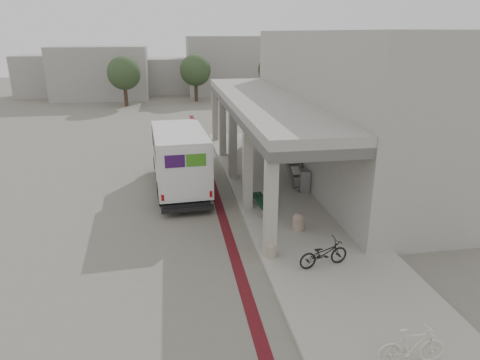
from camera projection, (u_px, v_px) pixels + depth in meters
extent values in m
plane|color=#6A665B|center=(197.00, 218.00, 16.81)|extent=(120.00, 120.00, 0.00)
cube|color=#4F0F15|center=(217.00, 198.00, 18.82)|extent=(0.35, 40.00, 0.01)
cube|color=#9E9B8E|center=(295.00, 210.00, 17.40)|extent=(4.40, 28.00, 0.12)
cube|color=gray|center=(338.00, 106.00, 20.98)|extent=(4.30, 17.00, 7.00)
cube|color=#53514E|center=(264.00, 108.00, 20.41)|extent=(3.40, 16.90, 0.35)
cube|color=gray|center=(264.00, 101.00, 20.29)|extent=(3.40, 16.90, 0.35)
cube|color=gray|center=(101.00, 73.00, 46.37)|extent=(10.00, 6.00, 5.50)
cube|color=gray|center=(166.00, 75.00, 51.42)|extent=(8.00, 6.00, 4.00)
cube|color=gray|center=(226.00, 65.00, 50.22)|extent=(9.00, 6.00, 6.50)
cube|color=gray|center=(50.00, 76.00, 48.40)|extent=(7.00, 5.00, 4.50)
cylinder|color=#38281C|center=(126.00, 94.00, 41.74)|extent=(0.36, 0.36, 2.40)
sphere|color=#2A3D23|center=(124.00, 73.00, 41.09)|extent=(3.20, 3.20, 3.20)
cylinder|color=#38281C|center=(196.00, 90.00, 44.68)|extent=(0.36, 0.36, 2.40)
sphere|color=#2A3D23|center=(195.00, 70.00, 44.03)|extent=(3.20, 3.20, 3.20)
cylinder|color=#38281C|center=(273.00, 90.00, 44.98)|extent=(0.36, 0.36, 2.40)
sphere|color=#2A3D23|center=(273.00, 70.00, 44.33)|extent=(3.20, 3.20, 3.20)
cube|color=black|center=(180.00, 182.00, 19.84)|extent=(2.26, 6.40, 0.27)
cube|color=silver|center=(180.00, 158.00, 18.63)|extent=(2.43, 4.80, 2.34)
cube|color=silver|center=(175.00, 143.00, 21.54)|extent=(2.26, 1.83, 2.07)
cube|color=silver|center=(174.00, 153.00, 22.66)|extent=(2.01, 0.66, 0.72)
cube|color=black|center=(173.00, 131.00, 22.04)|extent=(2.00, 0.55, 0.94)
cube|color=black|center=(188.00, 209.00, 16.87)|extent=(2.08, 0.35, 0.16)
cube|color=#320F48|center=(154.00, 146.00, 18.85)|extent=(0.09, 1.26, 0.67)
cube|color=#387E1B|center=(155.00, 154.00, 17.61)|extent=(0.09, 1.26, 0.67)
cube|color=#320F48|center=(175.00, 161.00, 16.19)|extent=(0.76, 0.07, 0.49)
cube|color=#387E1B|center=(196.00, 160.00, 16.36)|extent=(0.76, 0.07, 0.49)
cylinder|color=black|center=(157.00, 167.00, 21.78)|extent=(0.30, 0.82, 0.81)
cylinder|color=black|center=(194.00, 165.00, 22.17)|extent=(0.30, 0.82, 0.81)
cylinder|color=black|center=(162.00, 196.00, 17.97)|extent=(0.30, 0.82, 0.81)
cylinder|color=black|center=(206.00, 193.00, 18.36)|extent=(0.30, 0.82, 0.81)
cube|color=gray|center=(266.00, 213.00, 16.47)|extent=(0.40, 0.10, 0.40)
cube|color=gray|center=(257.00, 199.00, 17.93)|extent=(0.40, 0.10, 0.40)
cube|color=#11331D|center=(258.00, 201.00, 17.10)|extent=(0.17, 1.89, 0.05)
cube|color=#11331D|center=(261.00, 201.00, 17.13)|extent=(0.17, 1.89, 0.05)
cube|color=#11331D|center=(265.00, 200.00, 17.16)|extent=(0.17, 1.89, 0.05)
cylinder|color=gray|center=(270.00, 251.00, 13.66)|extent=(0.36, 0.36, 0.36)
sphere|color=gray|center=(270.00, 246.00, 13.60)|extent=(0.36, 0.36, 0.36)
cylinder|color=gray|center=(298.00, 224.00, 15.52)|extent=(0.43, 0.43, 0.43)
sphere|color=gray|center=(299.00, 219.00, 15.45)|extent=(0.43, 0.43, 0.43)
cube|color=gray|center=(305.00, 181.00, 19.21)|extent=(0.55, 0.67, 0.98)
imported|color=black|center=(324.00, 253.00, 13.03)|extent=(1.70, 0.85, 0.85)
imported|color=beige|center=(412.00, 346.00, 9.13)|extent=(1.57, 0.52, 0.93)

